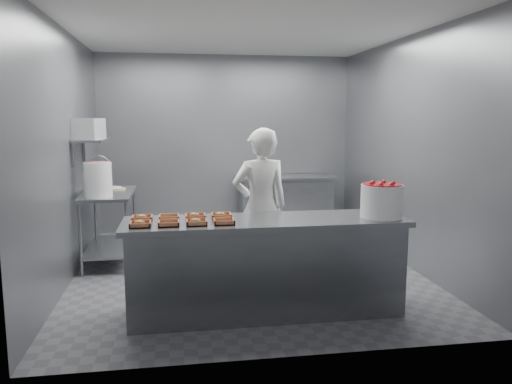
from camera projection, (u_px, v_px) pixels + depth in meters
floor at (246, 270)px, 6.03m from camera, size 4.50×4.50×0.00m
ceiling at (245, 30)px, 5.62m from camera, size 4.50×4.50×0.00m
wall_back at (226, 144)px, 8.02m from camera, size 4.00×0.04×2.80m
wall_left at (67, 156)px, 5.51m from camera, size 0.04×4.50×2.80m
wall_right at (406, 152)px, 6.14m from camera, size 0.04×4.50×2.80m
service_counter at (266, 266)px, 4.65m from camera, size 2.60×0.70×0.90m
prep_table at (109, 216)px, 6.27m from camera, size 0.60×1.20×0.90m
back_counter at (285, 204)px, 7.96m from camera, size 1.50×0.60×0.90m
wall_shelf at (92, 140)px, 6.10m from camera, size 0.35×0.90×0.03m
tray_0 at (140, 224)px, 4.28m from camera, size 0.19×0.18×0.06m
tray_1 at (169, 223)px, 4.31m from camera, size 0.19×0.18×0.04m
tray_2 at (196, 222)px, 4.35m from camera, size 0.19×0.18×0.06m
tray_3 at (224, 221)px, 4.39m from camera, size 0.19×0.18×0.04m
tray_4 at (142, 218)px, 4.53m from camera, size 0.19×0.18×0.06m
tray_5 at (169, 217)px, 4.57m from camera, size 0.19×0.18×0.04m
tray_6 at (195, 216)px, 4.60m from camera, size 0.19×0.18×0.06m
tray_7 at (221, 215)px, 4.64m from camera, size 0.19×0.18×0.06m
worker at (260, 207)px, 5.46m from camera, size 0.68×0.50×1.72m
strawberry_tub at (382, 199)px, 4.64m from camera, size 0.38×0.38×0.32m
glaze_bucket at (98, 179)px, 5.83m from camera, size 0.34×0.32×0.49m
bucket_lid at (111, 188)px, 6.50m from camera, size 0.36×0.36×0.02m
rag at (119, 189)px, 6.42m from camera, size 0.17×0.15×0.02m
appliance at (89, 129)px, 5.91m from camera, size 0.37×0.40×0.25m
paper_stack at (269, 175)px, 7.85m from camera, size 0.33×0.27×0.05m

